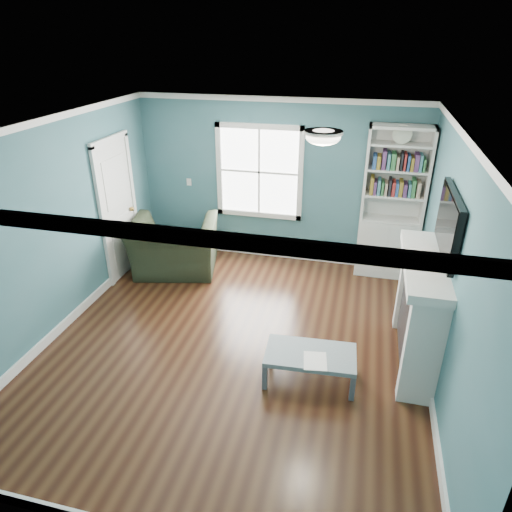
# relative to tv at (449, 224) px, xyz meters

# --- Properties ---
(floor) EXTENTS (5.00, 5.00, 0.00)m
(floor) POSITION_rel_tv_xyz_m (-2.20, -0.20, -1.72)
(floor) COLOR black
(floor) RESTS_ON ground
(room_walls) EXTENTS (5.00, 5.00, 5.00)m
(room_walls) POSITION_rel_tv_xyz_m (-2.20, -0.20, -0.14)
(room_walls) COLOR #31646B
(room_walls) RESTS_ON ground
(trim) EXTENTS (4.50, 5.00, 2.60)m
(trim) POSITION_rel_tv_xyz_m (-2.20, -0.20, -0.49)
(trim) COLOR white
(trim) RESTS_ON ground
(window) EXTENTS (1.40, 0.06, 1.50)m
(window) POSITION_rel_tv_xyz_m (-2.50, 2.29, -0.27)
(window) COLOR white
(window) RESTS_ON room_walls
(bookshelf) EXTENTS (0.90, 0.35, 2.31)m
(bookshelf) POSITION_rel_tv_xyz_m (-0.43, 2.10, -0.80)
(bookshelf) COLOR silver
(bookshelf) RESTS_ON ground
(fireplace) EXTENTS (0.44, 1.58, 1.30)m
(fireplace) POSITION_rel_tv_xyz_m (-0.12, 0.00, -1.09)
(fireplace) COLOR black
(fireplace) RESTS_ON ground
(tv) EXTENTS (0.06, 1.10, 0.65)m
(tv) POSITION_rel_tv_xyz_m (0.00, 0.00, 0.00)
(tv) COLOR black
(tv) RESTS_ON fireplace
(door) EXTENTS (0.12, 0.98, 2.17)m
(door) POSITION_rel_tv_xyz_m (-4.42, 1.20, -0.65)
(door) COLOR silver
(door) RESTS_ON ground
(ceiling_fixture) EXTENTS (0.38, 0.38, 0.15)m
(ceiling_fixture) POSITION_rel_tv_xyz_m (-1.30, -0.10, 0.82)
(ceiling_fixture) COLOR white
(ceiling_fixture) RESTS_ON room_walls
(light_switch) EXTENTS (0.08, 0.01, 0.12)m
(light_switch) POSITION_rel_tv_xyz_m (-3.70, 2.28, -0.52)
(light_switch) COLOR white
(light_switch) RESTS_ON room_walls
(recliner) EXTENTS (1.44, 1.11, 1.12)m
(recliner) POSITION_rel_tv_xyz_m (-3.65, 1.40, -1.16)
(recliner) COLOR black
(recliner) RESTS_ON ground
(coffee_table) EXTENTS (1.00, 0.59, 0.35)m
(coffee_table) POSITION_rel_tv_xyz_m (-1.23, -0.62, -1.42)
(coffee_table) COLOR #4B505A
(coffee_table) RESTS_ON ground
(paper_sheet) EXTENTS (0.28, 0.34, 0.00)m
(paper_sheet) POSITION_rel_tv_xyz_m (-1.17, -0.75, -1.37)
(paper_sheet) COLOR white
(paper_sheet) RESTS_ON coffee_table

